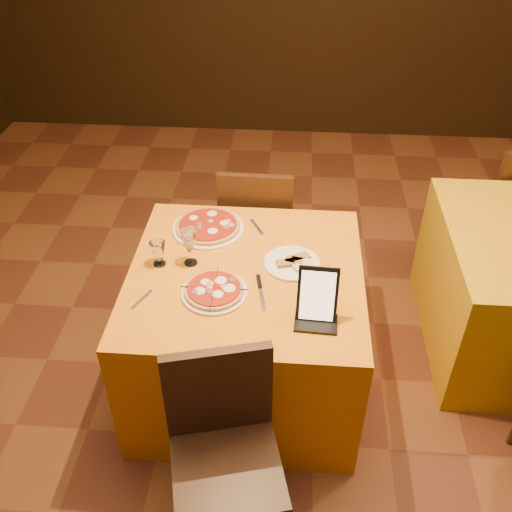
# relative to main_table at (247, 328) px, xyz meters

# --- Properties ---
(floor) EXTENTS (6.00, 7.00, 0.01)m
(floor) POSITION_rel_main_table_xyz_m (0.36, -0.40, -0.38)
(floor) COLOR #5E2D19
(floor) RESTS_ON ground
(main_table) EXTENTS (1.10, 1.10, 0.75)m
(main_table) POSITION_rel_main_table_xyz_m (0.00, 0.00, 0.00)
(main_table) COLOR orange
(main_table) RESTS_ON floor
(chair_main_near) EXTENTS (0.59, 0.59, 0.91)m
(chair_main_near) POSITION_rel_main_table_xyz_m (0.00, -0.84, 0.08)
(chair_main_near) COLOR black
(chair_main_near) RESTS_ON floor
(chair_main_far) EXTENTS (0.43, 0.43, 0.91)m
(chair_main_far) POSITION_rel_main_table_xyz_m (0.00, 0.81, 0.08)
(chair_main_far) COLOR black
(chair_main_far) RESTS_ON floor
(chair_side_far) EXTENTS (0.55, 0.55, 0.91)m
(chair_side_far) POSITION_rel_main_table_xyz_m (1.56, 1.22, 0.08)
(chair_side_far) COLOR #31220F
(chair_side_far) RESTS_ON floor
(pizza_near) EXTENTS (0.30, 0.30, 0.03)m
(pizza_near) POSITION_rel_main_table_xyz_m (-0.13, -0.17, 0.39)
(pizza_near) COLOR white
(pizza_near) RESTS_ON main_table
(pizza_far) EXTENTS (0.37, 0.37, 0.03)m
(pizza_far) POSITION_rel_main_table_xyz_m (-0.22, 0.33, 0.39)
(pizza_far) COLOR white
(pizza_far) RESTS_ON main_table
(cutlet_dish) EXTENTS (0.27, 0.27, 0.03)m
(cutlet_dish) POSITION_rel_main_table_xyz_m (0.22, 0.07, 0.39)
(cutlet_dish) COLOR white
(cutlet_dish) RESTS_ON main_table
(wine_glass) EXTENTS (0.08, 0.08, 0.19)m
(wine_glass) POSITION_rel_main_table_xyz_m (-0.27, 0.04, 0.47)
(wine_glass) COLOR #E7D083
(wine_glass) RESTS_ON main_table
(water_glass) EXTENTS (0.09, 0.09, 0.13)m
(water_glass) POSITION_rel_main_table_xyz_m (-0.41, 0.02, 0.44)
(water_glass) COLOR white
(water_glass) RESTS_ON main_table
(tablet) EXTENTS (0.17, 0.11, 0.23)m
(tablet) POSITION_rel_main_table_xyz_m (0.33, -0.27, 0.49)
(tablet) COLOR black
(tablet) RESTS_ON main_table
(knife) EXTENTS (0.06, 0.21, 0.01)m
(knife) POSITION_rel_main_table_xyz_m (0.08, -0.16, 0.38)
(knife) COLOR silver
(knife) RESTS_ON main_table
(fork_near) EXTENTS (0.08, 0.13, 0.01)m
(fork_near) POSITION_rel_main_table_xyz_m (-0.44, -0.23, 0.38)
(fork_near) COLOR silver
(fork_near) RESTS_ON main_table
(fork_far) EXTENTS (0.09, 0.14, 0.01)m
(fork_far) POSITION_rel_main_table_xyz_m (0.02, 0.36, 0.38)
(fork_far) COLOR silver
(fork_far) RESTS_ON main_table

